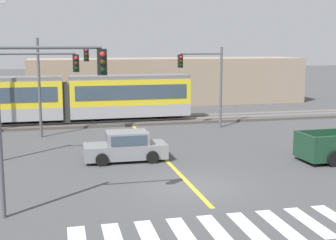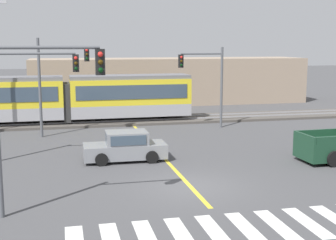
% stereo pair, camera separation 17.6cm
% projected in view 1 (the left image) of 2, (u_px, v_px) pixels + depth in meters
% --- Properties ---
extents(ground_plane, '(200.00, 200.00, 0.00)m').
position_uv_depth(ground_plane, '(192.00, 186.00, 19.68)').
color(ground_plane, '#474749').
extents(track_bed, '(120.00, 4.00, 0.18)m').
position_uv_depth(track_bed, '(129.00, 121.00, 35.96)').
color(track_bed, '#4C4742').
rests_on(track_bed, ground).
extents(rail_near, '(120.00, 0.08, 0.10)m').
position_uv_depth(rail_near, '(131.00, 120.00, 35.25)').
color(rail_near, '#939399').
rests_on(rail_near, track_bed).
extents(rail_far, '(120.00, 0.08, 0.10)m').
position_uv_depth(rail_far, '(128.00, 118.00, 36.63)').
color(rail_far, '#939399').
rests_on(rail_far, track_bed).
extents(light_rail_tram, '(18.50, 2.64, 3.43)m').
position_uv_depth(light_rail_tram, '(66.00, 97.00, 34.55)').
color(light_rail_tram, '#9E9EA3').
rests_on(light_rail_tram, track_bed).
extents(crosswalk_stripe_2, '(0.58, 2.80, 0.01)m').
position_uv_depth(crosswalk_stripe_2, '(150.00, 237.00, 14.50)').
color(crosswalk_stripe_2, silver).
rests_on(crosswalk_stripe_2, ground).
extents(crosswalk_stripe_3, '(0.58, 2.80, 0.01)m').
position_uv_depth(crosswalk_stripe_3, '(184.00, 234.00, 14.75)').
color(crosswalk_stripe_3, silver).
rests_on(crosswalk_stripe_3, ground).
extents(crosswalk_stripe_4, '(0.58, 2.80, 0.01)m').
position_uv_depth(crosswalk_stripe_4, '(217.00, 231.00, 15.00)').
color(crosswalk_stripe_4, silver).
rests_on(crosswalk_stripe_4, ground).
extents(crosswalk_stripe_5, '(0.58, 2.80, 0.01)m').
position_uv_depth(crosswalk_stripe_5, '(249.00, 228.00, 15.24)').
color(crosswalk_stripe_5, silver).
rests_on(crosswalk_stripe_5, ground).
extents(crosswalk_stripe_6, '(0.58, 2.80, 0.01)m').
position_uv_depth(crosswalk_stripe_6, '(280.00, 225.00, 15.49)').
color(crosswalk_stripe_6, silver).
rests_on(crosswalk_stripe_6, ground).
extents(crosswalk_stripe_7, '(0.58, 2.80, 0.01)m').
position_uv_depth(crosswalk_stripe_7, '(310.00, 222.00, 15.74)').
color(crosswalk_stripe_7, silver).
rests_on(crosswalk_stripe_7, ground).
extents(lane_centre_line, '(0.20, 17.73, 0.01)m').
position_uv_depth(lane_centre_line, '(160.00, 154.00, 25.55)').
color(lane_centre_line, gold).
rests_on(lane_centre_line, ground).
extents(sedan_crossing, '(4.23, 1.97, 1.52)m').
position_uv_depth(sedan_crossing, '(126.00, 147.00, 23.96)').
color(sedan_crossing, gray).
rests_on(sedan_crossing, ground).
extents(traffic_light_far_left, '(3.25, 0.38, 6.32)m').
position_uv_depth(traffic_light_far_left, '(56.00, 73.00, 29.72)').
color(traffic_light_far_left, '#515459').
rests_on(traffic_light_far_left, ground).
extents(traffic_light_far_right, '(3.25, 0.38, 5.73)m').
position_uv_depth(traffic_light_far_right, '(206.00, 75.00, 32.86)').
color(traffic_light_far_right, '#515459').
rests_on(traffic_light_far_right, ground).
extents(traffic_light_mid_left, '(4.25, 0.38, 5.83)m').
position_uv_depth(traffic_light_mid_left, '(26.00, 84.00, 23.65)').
color(traffic_light_mid_left, '#515459').
rests_on(traffic_light_mid_left, ground).
extents(traffic_light_near_left, '(3.75, 0.38, 6.34)m').
position_uv_depth(traffic_light_near_left, '(35.00, 98.00, 15.77)').
color(traffic_light_near_left, '#515459').
rests_on(traffic_light_near_left, ground).
extents(building_backdrop_far, '(27.30, 6.00, 4.53)m').
position_uv_depth(building_backdrop_far, '(168.00, 81.00, 47.28)').
color(building_backdrop_far, gray).
rests_on(building_backdrop_far, ground).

